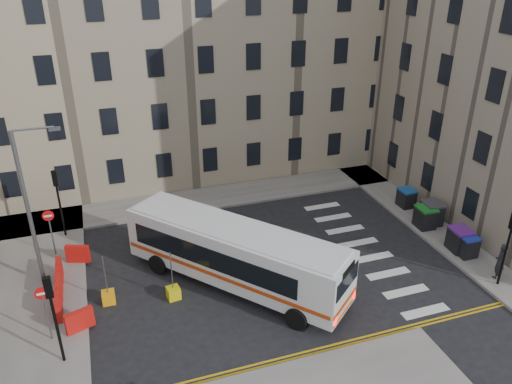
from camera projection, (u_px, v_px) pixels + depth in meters
ground at (297, 259)px, 27.32m from camera, size 120.00×120.00×0.00m
pavement_north at (162, 205)px, 32.88m from camera, size 36.00×3.20×0.15m
pavement_east at (398, 202)px, 33.28m from camera, size 2.40×26.00×0.15m
pavement_west at (22, 298)px, 24.11m from camera, size 6.00×22.00×0.15m
terrace_north at (122, 55)px, 34.72m from camera, size 38.30×10.80×17.20m
traffic_light_east at (509, 237)px, 23.85m from camera, size 0.28×0.22×4.10m
traffic_light_nw at (58, 193)px, 28.14m from camera, size 0.28×0.22×4.10m
traffic_light_sw at (52, 307)px, 19.20m from camera, size 0.28×0.22×4.10m
streetlamp at (28, 208)px, 23.38m from camera, size 0.50×0.22×8.14m
no_entry_north at (50, 224)px, 26.64m from camera, size 0.60×0.08×3.00m
no_entry_south at (44, 303)px, 20.68m from camera, size 0.60×0.08×3.00m
roadworks_barriers at (67, 286)px, 24.05m from camera, size 1.66×6.26×1.00m
bus at (235, 253)px, 24.50m from camera, size 9.53×10.70×3.19m
wheelie_bin_a at (467, 245)px, 27.16m from camera, size 0.99×1.13×1.21m
wheelie_bin_b at (460, 239)px, 27.57m from camera, size 1.14×1.29×1.34m
wheelie_bin_c at (425, 217)px, 29.91m from camera, size 1.09×1.24×1.31m
wheelie_bin_d at (432, 213)px, 30.29m from camera, size 1.24×1.39×1.41m
wheelie_bin_e at (406, 198)px, 32.37m from camera, size 0.96×1.10×1.19m
pedestrian at (500, 261)px, 25.13m from camera, size 0.84×0.70×1.95m
bollard_yellow at (109, 297)px, 23.83m from camera, size 0.61×0.61×0.60m
bollard_chevron at (173, 293)px, 24.13m from camera, size 0.68×0.68×0.60m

